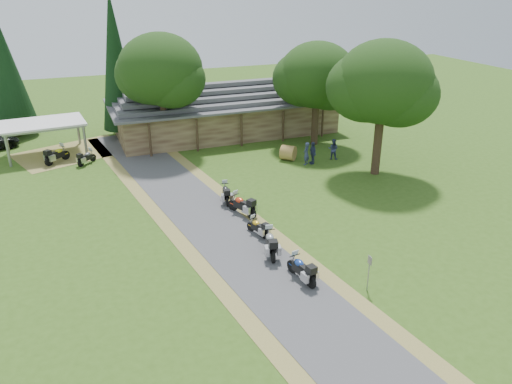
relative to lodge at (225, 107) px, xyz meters
name	(u,v)px	position (x,y,z in m)	size (l,w,h in m)	color
ground	(260,269)	(-6.00, -24.00, -2.45)	(120.00, 120.00, 0.00)	#325217
driveway	(226,236)	(-6.50, -20.00, -2.45)	(46.00, 46.00, 0.00)	#3E3E41
lodge	(225,107)	(0.00, 0.00, 0.00)	(21.40, 9.40, 4.90)	brown
carport	(45,138)	(-16.07, -0.75, -1.05)	(6.48, 4.32, 2.81)	silver
motorcycle_row_a	(301,268)	(-4.44, -25.63, -1.77)	(2.00, 0.65, 1.37)	navy
motorcycle_row_b	(271,242)	(-4.89, -22.79, -1.72)	(2.13, 0.70, 1.46)	#96989C
motorcycle_row_c	(258,227)	(-4.73, -20.54, -1.88)	(1.66, 0.54, 1.13)	gold
motorcycle_row_d	(242,204)	(-4.66, -17.60, -1.73)	(2.10, 0.69, 1.44)	red
motorcycle_row_e	(226,192)	(-4.99, -15.33, -1.80)	(1.91, 0.62, 1.31)	black
motorcycle_carport_a	(57,154)	(-15.30, -3.23, -1.72)	(2.14, 0.70, 1.47)	yellow
motorcycle_carport_b	(86,157)	(-13.12, -4.38, -1.86)	(1.74, 0.57, 1.19)	slate
person_a	(306,152)	(3.17, -10.84, -1.37)	(0.61, 0.44, 2.16)	navy
person_b	(333,147)	(5.82, -10.46, -1.45)	(0.57, 0.41, 2.01)	navy
person_c	(313,151)	(3.75, -10.83, -1.39)	(0.60, 0.43, 2.12)	navy
hay_bale	(288,153)	(2.31, -9.32, -1.84)	(1.21, 1.21, 1.11)	olive
sign_post	(369,273)	(-1.89, -27.56, -1.51)	(0.34, 0.06, 1.88)	gray
oak_lodge_left	(162,86)	(-6.49, -3.26, 3.12)	(6.87, 6.87, 11.15)	#16330F
oak_lodge_right	(317,89)	(6.23, -6.34, 2.50)	(6.60, 6.60, 9.90)	#16330F
oak_driveway	(382,101)	(7.20, -14.50, 3.16)	(7.00, 7.00, 11.21)	#16330F
cedar_near	(116,66)	(-9.38, 2.07, 4.03)	(3.41, 3.41, 12.97)	black
cedar_far	(7,78)	(-18.63, 5.99, 2.98)	(4.08, 4.08, 10.86)	black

